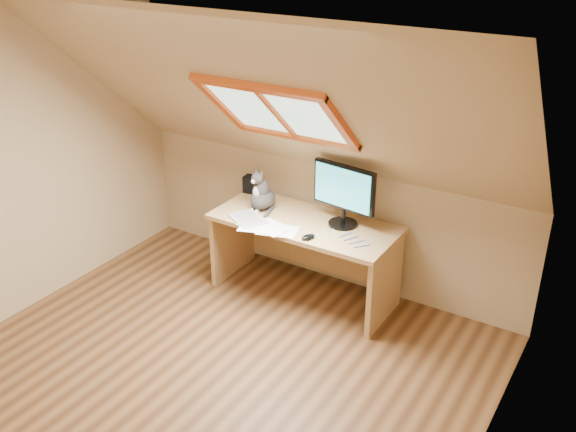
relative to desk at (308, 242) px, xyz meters
The scene contains 10 objects.
ground 1.52m from the desk, 91.01° to the right, with size 3.50×3.50×0.00m, color brown.
room_shell 1.82m from the desk, 90.95° to the right, with size 3.52×3.52×2.41m.
desk is the anchor object (origin of this frame).
monitor 0.57m from the desk, ahead, with size 0.53×0.22×0.49m.
cat 0.53m from the desk, behind, with size 0.24×0.27×0.35m.
desk_speaker 0.76m from the desk, 164.85° to the left, with size 0.10×0.10×0.15m, color black.
graphics_tablet 0.52m from the desk, 144.47° to the right, with size 0.30×0.22×0.01m, color #B2B2B7.
mouse 0.43m from the desk, 60.59° to the right, with size 0.06×0.11×0.03m, color black.
papers 0.43m from the desk, 119.91° to the right, with size 0.35×0.30×0.01m.
cables 0.48m from the desk, 25.64° to the right, with size 0.51×0.26×0.01m.
Camera 1 is at (2.27, -2.51, 2.85)m, focal length 40.00 mm.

